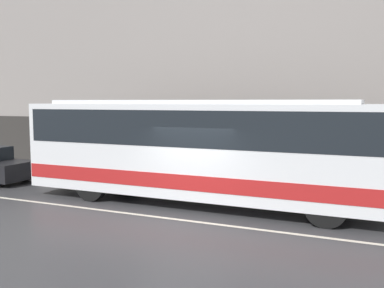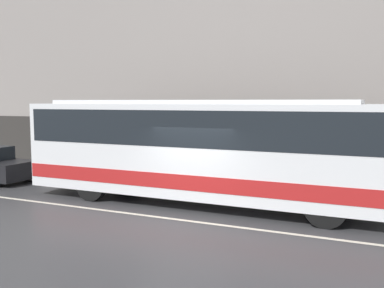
{
  "view_description": "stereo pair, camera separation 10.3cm",
  "coord_description": "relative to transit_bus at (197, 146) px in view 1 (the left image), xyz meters",
  "views": [
    {
      "loc": [
        4.91,
        -10.36,
        3.24
      ],
      "look_at": [
        -0.55,
        1.95,
        1.9
      ],
      "focal_mm": 40.0,
      "sensor_mm": 36.0,
      "label": 1
    },
    {
      "loc": [
        5.0,
        -10.32,
        3.24
      ],
      "look_at": [
        -0.55,
        1.95,
        1.9
      ],
      "focal_mm": 40.0,
      "sensor_mm": 36.0,
      "label": 2
    }
  ],
  "objects": [
    {
      "name": "transit_bus",
      "position": [
        0.0,
        0.0,
        0.0
      ],
      "size": [
        11.4,
        2.48,
        3.29
      ],
      "color": "white",
      "rests_on": "ground_plane"
    },
    {
      "name": "ground_plane",
      "position": [
        0.39,
        -1.95,
        -1.85
      ],
      "size": [
        60.0,
        60.0,
        0.0
      ],
      "primitive_type": "plane",
      "color": "#38383A"
    },
    {
      "name": "building_facade",
      "position": [
        0.39,
        4.84,
        2.9
      ],
      "size": [
        60.0,
        0.35,
        9.86
      ],
      "color": "gray",
      "rests_on": "ground_plane"
    },
    {
      "name": "lane_stripe",
      "position": [
        0.39,
        -1.95,
        -1.85
      ],
      "size": [
        54.0,
        0.14,
        0.01
      ],
      "color": "beige",
      "rests_on": "ground_plane"
    },
    {
      "name": "sidewalk",
      "position": [
        0.39,
        3.38,
        -1.78
      ],
      "size": [
        60.0,
        2.65,
        0.14
      ],
      "color": "gray",
      "rests_on": "ground_plane"
    }
  ]
}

